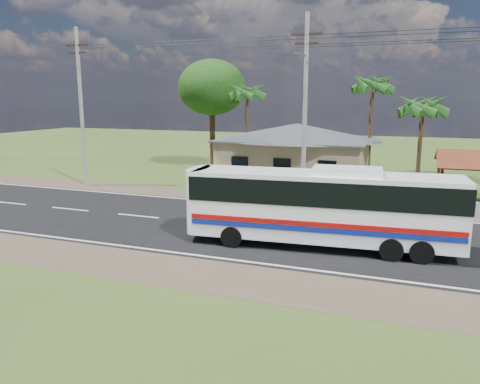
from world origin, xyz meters
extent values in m
plane|color=#2F4B1A|center=(0.00, 0.00, 0.00)|extent=(120.00, 120.00, 0.00)
cube|color=black|center=(0.00, 0.00, 0.01)|extent=(120.00, 10.00, 0.02)
cube|color=brown|center=(0.00, 6.50, 0.01)|extent=(120.00, 3.00, 0.01)
cube|color=brown|center=(0.00, -6.50, 0.01)|extent=(120.00, 3.00, 0.01)
cube|color=silver|center=(0.00, 4.70, 0.03)|extent=(120.00, 0.15, 0.01)
cube|color=silver|center=(0.00, -4.70, 0.03)|extent=(120.00, 0.15, 0.01)
cube|color=silver|center=(0.00, 0.00, 0.03)|extent=(120.00, 0.15, 0.01)
cube|color=tan|center=(1.00, 13.00, 1.60)|extent=(10.00, 8.00, 3.20)
cube|color=#4C4F54|center=(1.00, 13.00, 3.25)|extent=(10.60, 8.60, 0.10)
pyramid|color=#4C4F54|center=(1.00, 13.00, 4.40)|extent=(12.40, 10.00, 1.20)
cube|color=black|center=(-2.00, 8.98, 1.70)|extent=(1.20, 0.08, 1.20)
cube|color=black|center=(1.00, 8.98, 1.70)|extent=(1.20, 0.08, 1.20)
cube|color=black|center=(4.00, 8.98, 1.70)|extent=(1.20, 0.08, 1.20)
cylinder|color=#3D2816|center=(10.70, 6.70, 1.30)|extent=(0.16, 0.16, 2.60)
cylinder|color=#3D2816|center=(10.70, 10.30, 1.30)|extent=(0.16, 0.16, 2.60)
cube|color=#9E9E99|center=(12.00, 5.60, 0.45)|extent=(7.00, 0.30, 0.90)
cylinder|color=#9E9E99|center=(-13.00, 6.50, 5.50)|extent=(0.26, 0.26, 11.00)
cube|color=#3D2816|center=(-13.00, 6.50, 9.80)|extent=(1.80, 0.12, 0.12)
cube|color=#3D2816|center=(-13.00, 6.50, 9.30)|extent=(1.40, 0.10, 0.10)
cylinder|color=#9E9E99|center=(3.00, 6.50, 5.50)|extent=(0.26, 0.26, 11.00)
cube|color=#3D2816|center=(3.00, 6.50, 9.80)|extent=(1.80, 0.12, 0.12)
cube|color=#3D2816|center=(3.00, 6.50, 9.30)|extent=(1.40, 0.10, 0.10)
cylinder|color=gray|center=(3.00, 5.50, 8.60)|extent=(0.08, 2.00, 0.08)
cube|color=gray|center=(3.00, 4.50, 8.60)|extent=(0.50, 0.18, 0.12)
cylinder|color=black|center=(-5.00, 6.50, 9.60)|extent=(16.00, 0.02, 0.02)
cylinder|color=black|center=(10.50, 6.50, 9.60)|extent=(15.00, 0.02, 0.02)
cylinder|color=#47301E|center=(9.50, 11.00, 3.00)|extent=(0.28, 0.28, 6.00)
cylinder|color=#47301E|center=(6.00, 15.50, 3.75)|extent=(0.28, 0.28, 7.50)
cylinder|color=#47301E|center=(-4.00, 16.00, 3.50)|extent=(0.28, 0.28, 7.00)
cylinder|color=#47301E|center=(-8.00, 18.00, 2.97)|extent=(0.50, 0.50, 5.95)
ellipsoid|color=#10340E|center=(-8.00, 18.00, 7.15)|extent=(6.00, 6.00, 4.92)
cube|color=white|center=(5.74, -1.80, 1.80)|extent=(11.23, 3.25, 2.77)
cube|color=black|center=(5.74, -1.80, 2.49)|extent=(11.28, 3.31, 1.02)
cube|color=black|center=(0.22, -2.28, 2.17)|extent=(0.29, 2.12, 1.66)
cube|color=#A40B0A|center=(5.84, -2.97, 1.29)|extent=(10.85, 0.98, 0.20)
cube|color=navy|center=(5.84, -2.97, 1.06)|extent=(10.85, 0.98, 0.20)
cube|color=white|center=(6.66, -1.72, 3.32)|extent=(2.89, 1.71, 0.28)
cylinder|color=black|center=(2.15, -3.18, 0.46)|extent=(0.95, 0.40, 0.92)
cylinder|color=black|center=(1.97, -1.06, 0.46)|extent=(0.95, 0.40, 0.92)
cylinder|color=black|center=(8.59, -2.62, 0.46)|extent=(0.95, 0.40, 0.92)
cylinder|color=black|center=(8.41, -0.51, 0.46)|extent=(0.95, 0.40, 0.92)
cylinder|color=black|center=(9.69, -2.53, 0.46)|extent=(0.95, 0.40, 0.92)
cylinder|color=black|center=(9.51, -0.41, 0.46)|extent=(0.95, 0.40, 0.92)
imported|color=black|center=(8.14, 4.78, 0.47)|extent=(1.86, 0.95, 0.93)
camera|label=1|loc=(9.11, -20.92, 6.26)|focal=35.00mm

